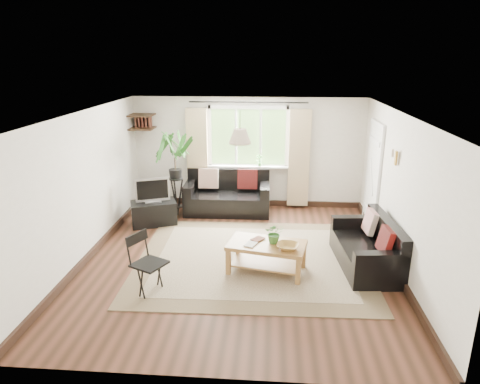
# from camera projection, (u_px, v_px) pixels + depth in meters

# --- Properties ---
(floor) EXTENTS (5.50, 5.50, 0.00)m
(floor) POSITION_uv_depth(u_px,v_px,m) (238.00, 259.00, 7.10)
(floor) COLOR black
(floor) RESTS_ON ground
(ceiling) EXTENTS (5.50, 5.50, 0.00)m
(ceiling) POSITION_uv_depth(u_px,v_px,m) (238.00, 114.00, 6.37)
(ceiling) COLOR white
(ceiling) RESTS_ON floor
(wall_back) EXTENTS (5.00, 0.02, 2.40)m
(wall_back) POSITION_uv_depth(u_px,v_px,m) (248.00, 153.00, 9.34)
(wall_back) COLOR beige
(wall_back) RESTS_ON floor
(wall_front) EXTENTS (5.00, 0.02, 2.40)m
(wall_front) POSITION_uv_depth(u_px,v_px,m) (215.00, 277.00, 4.12)
(wall_front) COLOR beige
(wall_front) RESTS_ON floor
(wall_left) EXTENTS (0.02, 5.50, 2.40)m
(wall_left) POSITION_uv_depth(u_px,v_px,m) (84.00, 187.00, 6.91)
(wall_left) COLOR beige
(wall_left) RESTS_ON floor
(wall_right) EXTENTS (0.02, 5.50, 2.40)m
(wall_right) POSITION_uv_depth(u_px,v_px,m) (400.00, 194.00, 6.55)
(wall_right) COLOR beige
(wall_right) RESTS_ON floor
(rug) EXTENTS (3.82, 3.30, 0.02)m
(rug) POSITION_uv_depth(u_px,v_px,m) (252.00, 259.00, 7.09)
(rug) COLOR #C0B295
(rug) RESTS_ON floor
(window) EXTENTS (2.50, 0.16, 2.16)m
(window) POSITION_uv_depth(u_px,v_px,m) (248.00, 137.00, 9.20)
(window) COLOR white
(window) RESTS_ON wall_back
(door) EXTENTS (0.06, 0.96, 2.06)m
(door) POSITION_uv_depth(u_px,v_px,m) (373.00, 177.00, 8.23)
(door) COLOR silver
(door) RESTS_ON wall_right
(corner_shelf) EXTENTS (0.50, 0.50, 0.34)m
(corner_shelf) POSITION_uv_depth(u_px,v_px,m) (142.00, 122.00, 9.06)
(corner_shelf) COLOR black
(corner_shelf) RESTS_ON wall_back
(pendant_lamp) EXTENTS (0.36, 0.36, 0.54)m
(pendant_lamp) POSITION_uv_depth(u_px,v_px,m) (240.00, 133.00, 6.85)
(pendant_lamp) COLOR beige
(pendant_lamp) RESTS_ON ceiling
(wall_sconce) EXTENTS (0.12, 0.12, 0.28)m
(wall_sconce) POSITION_uv_depth(u_px,v_px,m) (394.00, 156.00, 6.68)
(wall_sconce) COLOR beige
(wall_sconce) RESTS_ON wall_right
(sofa_back) EXTENTS (1.81, 0.93, 0.84)m
(sofa_back) POSITION_uv_depth(u_px,v_px,m) (227.00, 193.00, 9.13)
(sofa_back) COLOR black
(sofa_back) RESTS_ON floor
(sofa_right) EXTENTS (1.66, 0.94, 0.75)m
(sofa_right) POSITION_uv_depth(u_px,v_px,m) (366.00, 245.00, 6.76)
(sofa_right) COLOR black
(sofa_right) RESTS_ON floor
(coffee_table) EXTENTS (1.28, 0.87, 0.48)m
(coffee_table) POSITION_uv_depth(u_px,v_px,m) (267.00, 257.00, 6.64)
(coffee_table) COLOR brown
(coffee_table) RESTS_ON floor
(table_plant) EXTENTS (0.29, 0.26, 0.32)m
(table_plant) POSITION_uv_depth(u_px,v_px,m) (275.00, 233.00, 6.53)
(table_plant) COLOR #39702D
(table_plant) RESTS_ON coffee_table
(bowl) EXTENTS (0.39, 0.39, 0.08)m
(bowl) POSITION_uv_depth(u_px,v_px,m) (288.00, 246.00, 6.36)
(bowl) COLOR olive
(bowl) RESTS_ON coffee_table
(book_a) EXTENTS (0.22, 0.25, 0.02)m
(book_a) POSITION_uv_depth(u_px,v_px,m) (246.00, 243.00, 6.54)
(book_a) COLOR silver
(book_a) RESTS_ON coffee_table
(book_b) EXTENTS (0.25, 0.26, 0.02)m
(book_b) POSITION_uv_depth(u_px,v_px,m) (254.00, 238.00, 6.74)
(book_b) COLOR brown
(book_b) RESTS_ON coffee_table
(tv_stand) EXTENTS (0.98, 0.76, 0.47)m
(tv_stand) POSITION_uv_depth(u_px,v_px,m) (154.00, 213.00, 8.53)
(tv_stand) COLOR black
(tv_stand) RESTS_ON floor
(tv) EXTENTS (0.70, 0.44, 0.51)m
(tv) POSITION_uv_depth(u_px,v_px,m) (152.00, 190.00, 8.38)
(tv) COLOR #A5A5AA
(tv) RESTS_ON tv_stand
(palm_stand) EXTENTS (0.80, 0.80, 1.77)m
(palm_stand) POSITION_uv_depth(u_px,v_px,m) (176.00, 175.00, 8.80)
(palm_stand) COLOR black
(palm_stand) RESTS_ON floor
(folding_chair) EXTENTS (0.61, 0.61, 0.87)m
(folding_chair) POSITION_uv_depth(u_px,v_px,m) (149.00, 265.00, 5.98)
(folding_chair) COLOR black
(folding_chair) RESTS_ON floor
(sill_plant) EXTENTS (0.14, 0.10, 0.27)m
(sill_plant) POSITION_uv_depth(u_px,v_px,m) (259.00, 160.00, 9.25)
(sill_plant) COLOR #2D6023
(sill_plant) RESTS_ON window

